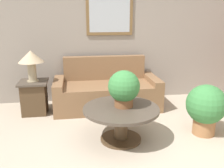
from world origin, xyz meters
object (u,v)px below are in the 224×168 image
object	(u,v)px
potted_plant_on_table	(124,88)
side_table	(34,97)
coffee_table	(121,117)
potted_plant_floor	(206,107)
couch_main	(107,92)
table_lamp	(31,59)

from	to	relation	value
potted_plant_on_table	side_table	bearing A→B (deg)	140.03
coffee_table	side_table	size ratio (longest dim) A/B	1.78
potted_plant_floor	couch_main	bearing A→B (deg)	134.25
side_table	potted_plant_floor	distance (m)	2.93
potted_plant_on_table	potted_plant_floor	distance (m)	1.28
side_table	coffee_table	bearing A→B (deg)	-42.03
couch_main	table_lamp	size ratio (longest dim) A/B	3.60
coffee_table	side_table	bearing A→B (deg)	137.97
potted_plant_on_table	couch_main	bearing A→B (deg)	93.43
coffee_table	table_lamp	bearing A→B (deg)	137.97
coffee_table	potted_plant_floor	distance (m)	1.28
couch_main	potted_plant_floor	xyz separation A→B (m)	(1.31, -1.35, 0.13)
side_table	potted_plant_on_table	world-z (taller)	potted_plant_on_table
couch_main	table_lamp	bearing A→B (deg)	-175.27
couch_main	side_table	distance (m)	1.34
table_lamp	potted_plant_on_table	size ratio (longest dim) A/B	1.06
couch_main	table_lamp	world-z (taller)	table_lamp
couch_main	potted_plant_floor	size ratio (longest dim) A/B	2.56
coffee_table	table_lamp	distance (m)	1.95
table_lamp	potted_plant_on_table	world-z (taller)	table_lamp
couch_main	potted_plant_on_table	distance (m)	1.38
coffee_table	table_lamp	xyz separation A→B (m)	(-1.37, 1.23, 0.64)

